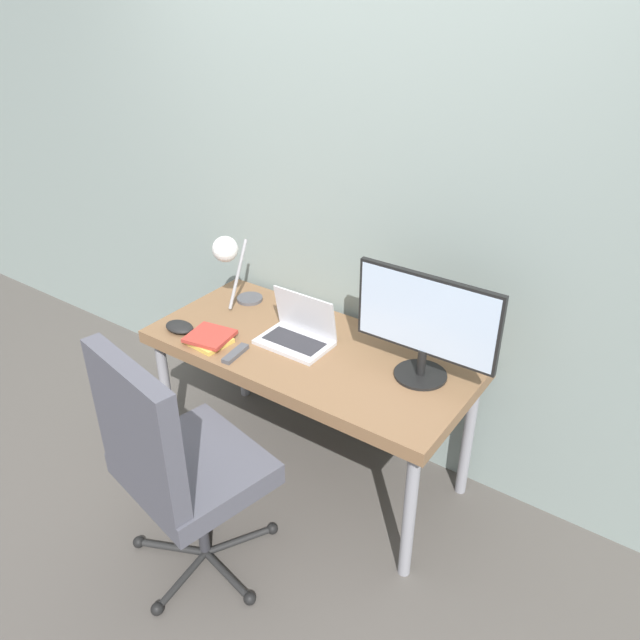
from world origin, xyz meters
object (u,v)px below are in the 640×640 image
Objects in this scene: monitor at (426,322)px; book_stack at (209,338)px; laptop at (298,333)px; office_chair at (172,458)px; game_controller at (179,327)px; desk_lamp at (229,257)px.

monitor is 0.98m from book_stack.
office_chair is at bearing -89.47° from laptop.
book_stack is 1.46× the size of game_controller.
game_controller is at bearing -163.89° from monitor.
desk_lamp is at bearing -178.90° from monitor.
laptop is 0.40m from book_stack.
monitor is 1.09m from office_chair.
office_chair is 7.28× the size of game_controller.
laptop is 0.56m from game_controller.
desk_lamp is at bearing 118.03° from office_chair.
office_chair reaches higher than laptop.
desk_lamp is (-1.01, -0.02, 0.03)m from monitor.
monitor is 1.01m from desk_lamp.
office_chair is 0.66m from book_stack.
book_stack is 0.18m from game_controller.
book_stack is at bearing -161.15° from monitor.
monitor is 1.15m from game_controller.
desk_lamp is at bearing 172.52° from laptop.
laptop is at bearing 35.20° from book_stack.
laptop is 0.80m from office_chair.
monitor is at bearing 1.10° from desk_lamp.
desk_lamp is 0.40m from game_controller.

